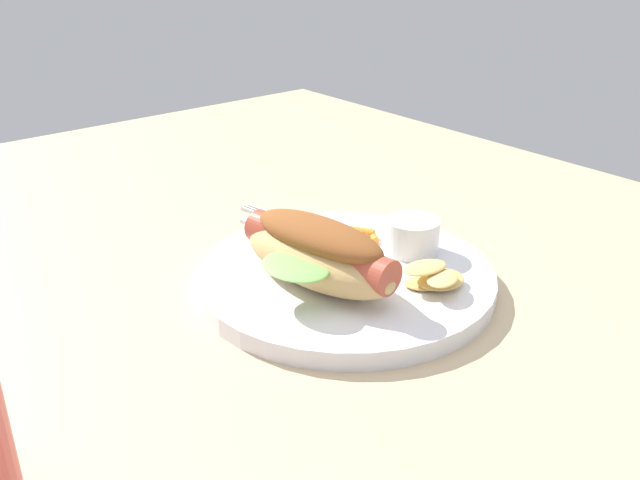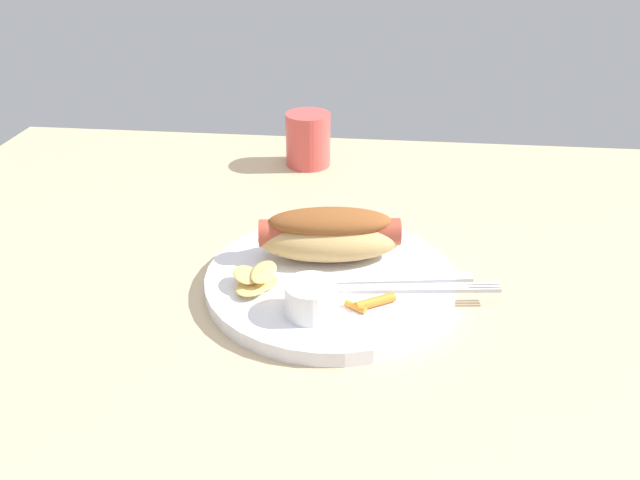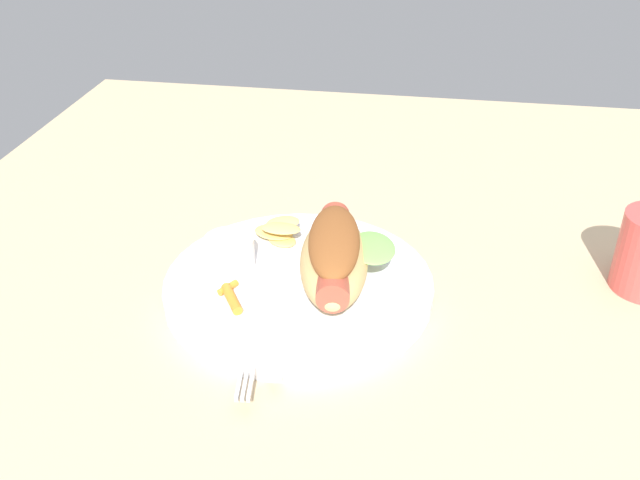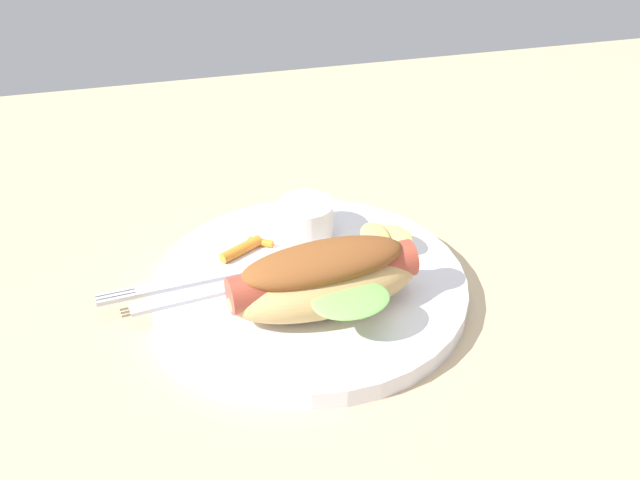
{
  "view_description": "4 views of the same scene",
  "coord_description": "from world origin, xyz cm",
  "px_view_note": "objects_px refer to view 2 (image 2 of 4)",
  "views": [
    {
      "loc": [
        -43.01,
        35.94,
        29.24
      ],
      "look_at": [
        -2.31,
        2.29,
        4.83
      ],
      "focal_mm": 39.24,
      "sensor_mm": 36.0,
      "label": 1
    },
    {
      "loc": [
        1.96,
        -55.09,
        36.31
      ],
      "look_at": [
        -4.06,
        0.2,
        5.4
      ],
      "focal_mm": 35.48,
      "sensor_mm": 36.0,
      "label": 2
    },
    {
      "loc": [
        52.69,
        11.3,
        40.23
      ],
      "look_at": [
        -4.23,
        1.87,
        5.38
      ],
      "focal_mm": 40.28,
      "sensor_mm": 36.0,
      "label": 3
    },
    {
      "loc": [
        8.92,
        57.57,
        46.32
      ],
      "look_at": [
        -3.71,
        0.71,
        6.18
      ],
      "focal_mm": 50.97,
      "sensor_mm": 36.0,
      "label": 4
    }
  ],
  "objects_px": {
    "fork": "(411,288)",
    "drinking_cup": "(308,139)",
    "knife": "(396,279)",
    "sauce_ramekin": "(311,299)",
    "chips_pile": "(256,280)",
    "plate": "(330,278)",
    "carrot_garnish": "(372,303)",
    "hot_dog": "(329,234)"
  },
  "relations": [
    {
      "from": "fork",
      "to": "drinking_cup",
      "type": "xyz_separation_m",
      "value": [
        -0.15,
        0.35,
        0.02
      ]
    },
    {
      "from": "knife",
      "to": "sauce_ramekin",
      "type": "bearing_deg",
      "value": -149.83
    },
    {
      "from": "fork",
      "to": "knife",
      "type": "bearing_deg",
      "value": 124.97
    },
    {
      "from": "chips_pile",
      "to": "drinking_cup",
      "type": "relative_size",
      "value": 0.71
    },
    {
      "from": "drinking_cup",
      "to": "plate",
      "type": "bearing_deg",
      "value": -78.88
    },
    {
      "from": "plate",
      "to": "drinking_cup",
      "type": "xyz_separation_m",
      "value": [
        -0.06,
        0.33,
        0.03
      ]
    },
    {
      "from": "knife",
      "to": "carrot_garnish",
      "type": "height_order",
      "value": "carrot_garnish"
    },
    {
      "from": "hot_dog",
      "to": "fork",
      "type": "distance_m",
      "value": 0.11
    },
    {
      "from": "plate",
      "to": "sauce_ramekin",
      "type": "distance_m",
      "value": 0.08
    },
    {
      "from": "hot_dog",
      "to": "carrot_garnish",
      "type": "bearing_deg",
      "value": -68.39
    },
    {
      "from": "knife",
      "to": "fork",
      "type": "bearing_deg",
      "value": -57.04
    },
    {
      "from": "hot_dog",
      "to": "drinking_cup",
      "type": "height_order",
      "value": "drinking_cup"
    },
    {
      "from": "chips_pile",
      "to": "plate",
      "type": "bearing_deg",
      "value": 28.89
    },
    {
      "from": "sauce_ramekin",
      "to": "fork",
      "type": "bearing_deg",
      "value": 27.28
    },
    {
      "from": "sauce_ramekin",
      "to": "fork",
      "type": "height_order",
      "value": "sauce_ramekin"
    },
    {
      "from": "sauce_ramekin",
      "to": "knife",
      "type": "xyz_separation_m",
      "value": [
        0.08,
        0.06,
        -0.01
      ]
    },
    {
      "from": "knife",
      "to": "hot_dog",
      "type": "bearing_deg",
      "value": 141.79
    },
    {
      "from": "chips_pile",
      "to": "drinking_cup",
      "type": "bearing_deg",
      "value": 89.05
    },
    {
      "from": "sauce_ramekin",
      "to": "plate",
      "type": "bearing_deg",
      "value": 81.29
    },
    {
      "from": "fork",
      "to": "chips_pile",
      "type": "bearing_deg",
      "value": 177.42
    },
    {
      "from": "fork",
      "to": "knife",
      "type": "xyz_separation_m",
      "value": [
        -0.01,
        0.02,
        -0.0
      ]
    },
    {
      "from": "fork",
      "to": "hot_dog",
      "type": "bearing_deg",
      "value": 139.84
    },
    {
      "from": "knife",
      "to": "drinking_cup",
      "type": "bearing_deg",
      "value": 102.22
    },
    {
      "from": "drinking_cup",
      "to": "sauce_ramekin",
      "type": "bearing_deg",
      "value": -82.52
    },
    {
      "from": "chips_pile",
      "to": "carrot_garnish",
      "type": "height_order",
      "value": "chips_pile"
    },
    {
      "from": "plate",
      "to": "chips_pile",
      "type": "height_order",
      "value": "chips_pile"
    },
    {
      "from": "fork",
      "to": "drinking_cup",
      "type": "height_order",
      "value": "drinking_cup"
    },
    {
      "from": "carrot_garnish",
      "to": "chips_pile",
      "type": "bearing_deg",
      "value": 169.97
    },
    {
      "from": "fork",
      "to": "chips_pile",
      "type": "distance_m",
      "value": 0.15
    },
    {
      "from": "chips_pile",
      "to": "carrot_garnish",
      "type": "bearing_deg",
      "value": -10.03
    },
    {
      "from": "chips_pile",
      "to": "carrot_garnish",
      "type": "distance_m",
      "value": 0.12
    },
    {
      "from": "carrot_garnish",
      "to": "hot_dog",
      "type": "bearing_deg",
      "value": 119.07
    },
    {
      "from": "plate",
      "to": "hot_dog",
      "type": "bearing_deg",
      "value": 97.83
    },
    {
      "from": "sauce_ramekin",
      "to": "carrot_garnish",
      "type": "bearing_deg",
      "value": 15.59
    },
    {
      "from": "carrot_garnish",
      "to": "knife",
      "type": "bearing_deg",
      "value": 65.48
    },
    {
      "from": "chips_pile",
      "to": "drinking_cup",
      "type": "xyz_separation_m",
      "value": [
        0.01,
        0.36,
        0.01
      ]
    },
    {
      "from": "plate",
      "to": "sauce_ramekin",
      "type": "xyz_separation_m",
      "value": [
        -0.01,
        -0.07,
        0.02
      ]
    },
    {
      "from": "fork",
      "to": "knife",
      "type": "height_order",
      "value": "same"
    },
    {
      "from": "fork",
      "to": "knife",
      "type": "relative_size",
      "value": 1.1
    },
    {
      "from": "plate",
      "to": "fork",
      "type": "bearing_deg",
      "value": -17.95
    },
    {
      "from": "sauce_ramekin",
      "to": "chips_pile",
      "type": "xyz_separation_m",
      "value": [
        -0.06,
        0.04,
        -0.01
      ]
    },
    {
      "from": "fork",
      "to": "carrot_garnish",
      "type": "distance_m",
      "value": 0.05
    }
  ]
}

